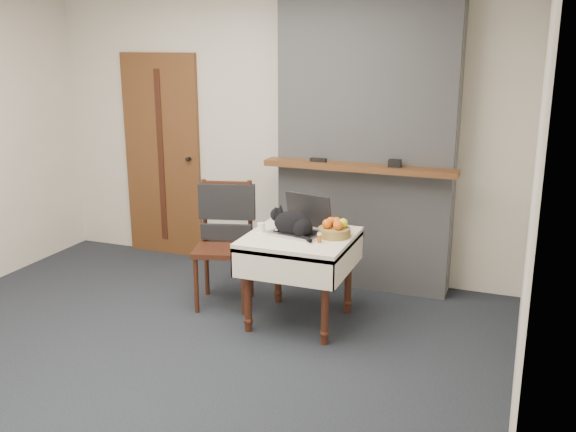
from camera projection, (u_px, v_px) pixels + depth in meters
name	position (u px, v px, depth m)	size (l,w,h in m)	color
ground	(167.00, 357.00, 4.43)	(4.50, 4.50, 0.00)	black
room_shell	(190.00, 93.00, 4.38)	(4.52, 4.01, 2.61)	beige
door	(162.00, 156.00, 6.36)	(0.82, 0.10, 2.00)	brown
chimney	(366.00, 140.00, 5.44)	(1.62, 0.48, 2.60)	gray
side_table	(300.00, 249.00, 4.84)	(0.78, 0.78, 0.70)	#3D1C10
laptop	(302.00, 224.00, 4.85)	(0.45, 0.41, 0.29)	#B7B7BC
cat	(294.00, 224.00, 4.77)	(0.41, 0.28, 0.21)	black
cream_jar	(261.00, 227.00, 4.88)	(0.06, 0.06, 0.07)	white
pill_bottle	(319.00, 238.00, 4.62)	(0.03, 0.03, 0.07)	#AB4F15
fruit_basket	(335.00, 229.00, 4.76)	(0.24, 0.24, 0.14)	#A48642
desk_clutter	(326.00, 235.00, 4.80)	(0.16, 0.02, 0.01)	black
chair	(226.00, 226.00, 5.25)	(0.56, 0.55, 1.01)	#3D1C10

